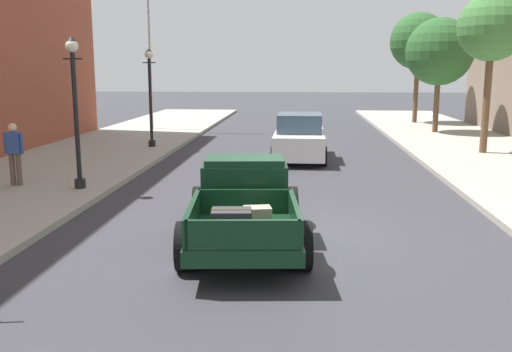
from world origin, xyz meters
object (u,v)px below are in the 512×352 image
Objects in this scene: pedestrian_sidewalk_left at (14,150)px; street_tree_third at (440,52)px; car_background_white at (299,138)px; street_lamp_far at (150,90)px; hotrod_truck_dark_green at (245,201)px; street_tree_second at (492,28)px; street_lamp_near at (75,101)px; street_tree_farthest at (419,41)px; flagpole at (153,17)px.

pedestrian_sidewalk_left is 20.12m from street_tree_third.
street_lamp_far reaches higher than car_background_white.
street_lamp_far is at bearing 78.55° from pedestrian_sidewalk_left.
hotrod_truck_dark_green is 7.57m from pedestrian_sidewalk_left.
street_tree_third reaches higher than pedestrian_sidewalk_left.
car_background_white is (0.98, 9.75, 0.01)m from hotrod_truck_dark_green.
street_tree_second is 1.05× the size of street_tree_third.
pedestrian_sidewalk_left is at bearing 173.49° from street_lamp_near.
flagpole is at bearing -162.02° from street_tree_farthest.
pedestrian_sidewalk_left is (-6.49, 3.89, 0.33)m from hotrod_truck_dark_green.
street_lamp_far is at bearing 161.84° from car_background_white.
car_background_white is 7.91m from street_tree_second.
car_background_white is 11.03m from street_tree_third.
street_lamp_far is 0.42× the size of flagpole.
street_tree_second is 6.96m from street_tree_third.
street_tree_second is (7.77, 11.03, 3.87)m from hotrod_truck_dark_green.
flagpole reaches higher than street_tree_third.
street_tree_second is 12.07m from street_tree_farthest.
pedestrian_sidewalk_left is 0.43× the size of street_lamp_far.
flagpole is 1.60× the size of street_tree_second.
pedestrian_sidewalk_left is 8.06m from street_lamp_far.
pedestrian_sidewalk_left is at bearing 149.07° from hotrod_truck_dark_green.
flagpole is (-1.83, 14.85, 3.39)m from street_lamp_near.
street_tree_second is (12.67, -0.66, 2.23)m from street_lamp_far.
car_background_white is 0.69× the size of street_tree_farthest.
flagpole is at bearing 130.42° from car_background_white.
pedestrian_sidewalk_left is 0.43× the size of street_lamp_near.
street_lamp_near is 1.00× the size of street_lamp_far.
hotrod_truck_dark_green is at bearing -38.24° from street_lamp_near.
street_lamp_far is 7.80m from flagpole.
street_tree_third is at bearing -90.05° from street_tree_farthest.
street_lamp_far reaches higher than pedestrian_sidewalk_left.
hotrod_truck_dark_green is 0.81× the size of street_tree_farthest.
street_lamp_near is at bearing -130.67° from street_tree_third.
street_lamp_far is at bearing -76.95° from flagpole.
street_tree_third is (14.09, -0.57, -1.77)m from flagpole.
car_background_white is 0.79× the size of street_tree_third.
street_tree_farthest is at bearing 53.74° from pedestrian_sidewalk_left.
street_lamp_near is 0.67× the size of street_tree_second.
street_tree_second is at bearing 10.63° from car_background_white.
pedestrian_sidewalk_left is at bearing -126.26° from street_tree_farthest.
hotrod_truck_dark_green is at bearing -67.22° from street_lamp_far.
pedestrian_sidewalk_left is 15.37m from flagpole.
street_lamp_far is 0.62× the size of street_tree_farthest.
street_tree_farthest reaches higher than street_lamp_far.
hotrod_truck_dark_green is 1.31× the size of street_lamp_far.
street_tree_second is (14.26, -7.50, -1.15)m from flagpole.
street_tree_third is at bearing -2.31° from flagpole.
street_tree_third is at bearing 51.07° from car_background_white.
flagpole is at bearing 109.31° from hotrod_truck_dark_green.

